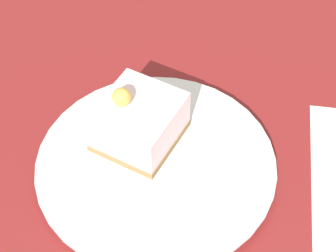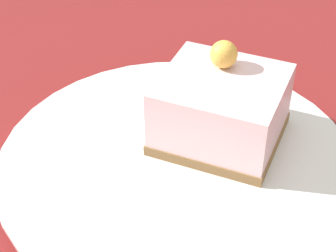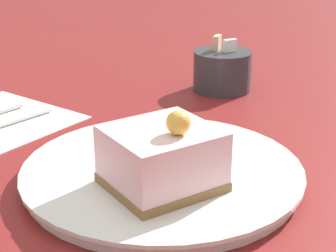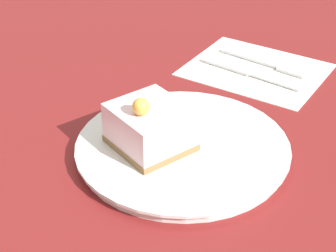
# 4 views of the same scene
# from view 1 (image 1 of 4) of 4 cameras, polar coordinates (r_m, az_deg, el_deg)

# --- Properties ---
(ground_plane) EXTENTS (4.00, 4.00, 0.00)m
(ground_plane) POSITION_cam_1_polar(r_m,az_deg,el_deg) (0.68, 2.36, -2.67)
(ground_plane) COLOR maroon
(plate) EXTENTS (0.28, 0.28, 0.02)m
(plate) POSITION_cam_1_polar(r_m,az_deg,el_deg) (0.65, -1.22, -4.00)
(plate) COLOR silver
(plate) RESTS_ON ground_plane
(cake_slice) EXTENTS (0.11, 0.12, 0.08)m
(cake_slice) POSITION_cam_1_polar(r_m,az_deg,el_deg) (0.65, -2.96, 0.57)
(cake_slice) COLOR olive
(cake_slice) RESTS_ON plate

